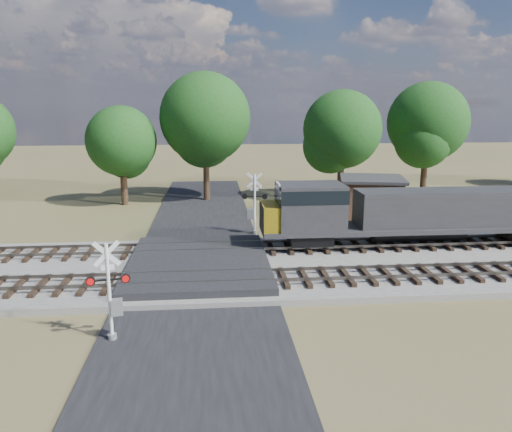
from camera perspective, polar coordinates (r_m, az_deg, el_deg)
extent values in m
plane|color=brown|center=(25.25, -6.55, -6.61)|extent=(160.00, 160.00, 0.00)
cube|color=gray|center=(27.29, 15.04, -5.16)|extent=(140.00, 10.00, 0.30)
cube|color=black|center=(25.24, -6.55, -6.53)|extent=(7.00, 60.00, 0.08)
cube|color=#262628|center=(25.62, -6.54, -5.58)|extent=(7.00, 9.00, 0.62)
cube|color=black|center=(23.26, -1.71, -7.23)|extent=(44.00, 2.60, 0.18)
cube|color=#524C46|center=(24.33, 17.68, -6.53)|extent=(140.00, 0.08, 0.15)
cube|color=#524C46|center=(25.59, 16.45, -5.50)|extent=(140.00, 0.08, 0.15)
cube|color=black|center=(28.00, -2.33, -3.74)|extent=(44.00, 2.60, 0.18)
cube|color=#524C46|center=(28.78, 13.88, -3.32)|extent=(140.00, 0.08, 0.15)
cube|color=#524C46|center=(30.08, 13.01, -2.57)|extent=(140.00, 0.08, 0.15)
cylinder|color=silver|center=(18.47, -16.42, -8.47)|extent=(0.13, 0.13, 3.64)
cylinder|color=gray|center=(19.13, -16.10, -13.18)|extent=(0.33, 0.33, 0.27)
cube|color=silver|center=(18.01, -16.71, -4.15)|extent=(0.94, 0.20, 0.95)
cube|color=silver|center=(18.01, -16.71, -4.15)|extent=(0.94, 0.20, 0.95)
cube|color=silver|center=(18.16, -16.61, -5.66)|extent=(0.45, 0.11, 0.20)
cube|color=black|center=(18.30, -16.52, -7.01)|extent=(1.44, 0.30, 0.05)
cylinder|color=red|center=(18.33, -18.38, -7.11)|extent=(0.34, 0.15, 0.33)
cylinder|color=red|center=(18.29, -14.66, -6.91)|extent=(0.34, 0.15, 0.33)
cube|color=gray|center=(18.66, -15.61, -10.00)|extent=(0.45, 0.34, 0.59)
cylinder|color=silver|center=(31.97, -0.15, 1.29)|extent=(0.14, 0.14, 3.96)
cylinder|color=gray|center=(32.38, -0.15, -1.89)|extent=(0.36, 0.36, 0.30)
cube|color=silver|center=(31.69, -0.15, 4.10)|extent=(1.03, 0.18, 1.04)
cube|color=silver|center=(31.69, -0.15, 4.10)|extent=(1.03, 0.18, 1.04)
cube|color=silver|center=(31.78, -0.15, 3.13)|extent=(0.49, 0.10, 0.22)
cube|color=black|center=(31.86, -0.15, 2.25)|extent=(1.58, 0.28, 0.06)
cylinder|color=red|center=(31.84, 1.01, 2.24)|extent=(0.37, 0.15, 0.36)
cylinder|color=red|center=(31.90, -1.31, 2.26)|extent=(0.37, 0.15, 0.36)
cube|color=gray|center=(32.10, -0.59, 0.26)|extent=(0.48, 0.36, 0.64)
cube|color=#452A1D|center=(37.50, 13.03, 1.83)|extent=(4.93, 4.93, 2.88)
cube|color=#2C2C2E|center=(37.24, 13.15, 4.16)|extent=(5.42, 5.42, 0.21)
cylinder|color=black|center=(43.02, -14.88, 3.94)|extent=(0.56, 0.56, 4.10)
sphere|color=#143511|center=(42.67, -15.13, 8.29)|extent=(5.74, 5.74, 5.74)
cylinder|color=black|center=(43.59, -5.71, 5.34)|extent=(0.56, 0.56, 5.49)
sphere|color=#143511|center=(43.25, -5.84, 11.12)|extent=(7.69, 7.69, 7.69)
cylinder|color=black|center=(43.80, 9.65, 4.77)|extent=(0.56, 0.56, 4.75)
sphere|color=#143511|center=(43.45, 9.83, 9.73)|extent=(6.65, 6.65, 6.65)
cylinder|color=black|center=(48.50, 18.68, 5.27)|extent=(0.56, 0.56, 5.14)
sphere|color=#143511|center=(48.18, 19.03, 10.12)|extent=(7.20, 7.20, 7.20)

